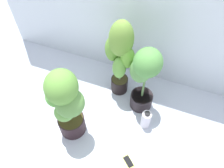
% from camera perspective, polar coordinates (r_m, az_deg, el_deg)
% --- Properties ---
extents(ground_plane, '(8.00, 8.00, 0.00)m').
position_cam_1_polar(ground_plane, '(2.52, -1.71, -10.36)').
color(ground_plane, silver).
rests_on(ground_plane, ground).
extents(potted_plant_back_right, '(0.37, 0.37, 0.85)m').
position_cam_1_polar(potted_plant_back_right, '(2.27, 7.89, 2.13)').
color(potted_plant_back_right, '#292125').
rests_on(potted_plant_back_right, ground).
extents(potted_plant_back_center, '(0.38, 0.32, 1.00)m').
position_cam_1_polar(potted_plant_back_center, '(2.32, 1.96, 7.27)').
color(potted_plant_back_center, black).
rests_on(potted_plant_back_center, ground).
extents(potted_plant_front_left, '(0.45, 0.39, 0.91)m').
position_cam_1_polar(potted_plant_front_left, '(2.09, -11.31, -4.36)').
color(potted_plant_front_left, '#2D1D21').
rests_on(potted_plant_front_left, ground).
extents(cell_phone, '(0.15, 0.15, 0.01)m').
position_cam_1_polar(cell_phone, '(2.38, 4.04, -18.49)').
color(cell_phone, '#C6CF4D').
rests_on(cell_phone, ground).
extents(nutrient_bottle, '(0.10, 0.10, 0.25)m').
position_cam_1_polar(nutrient_bottle, '(2.45, 8.34, -8.60)').
color(nutrient_bottle, white).
rests_on(nutrient_bottle, ground).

